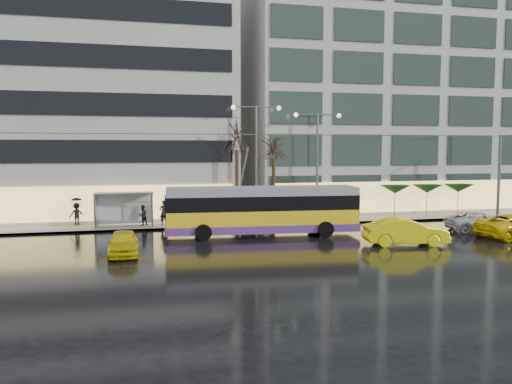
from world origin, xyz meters
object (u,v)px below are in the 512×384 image
object	(u,v)px
trolleybus	(262,212)
taxi_a	(123,243)
bus_shelter	(119,202)
street_lamp_near	(256,147)

from	to	relation	value
trolleybus	taxi_a	size ratio (longest dim) A/B	3.26
trolleybus	taxi_a	xyz separation A→B (m)	(-8.90, -4.36, -0.93)
bus_shelter	trolleybus	bearing A→B (deg)	-29.49
bus_shelter	taxi_a	world-z (taller)	bus_shelter
street_lamp_near	taxi_a	world-z (taller)	street_lamp_near
bus_shelter	street_lamp_near	xyz separation A→B (m)	(10.38, 0.11, 4.03)
taxi_a	bus_shelter	bearing A→B (deg)	93.03
trolleybus	taxi_a	world-z (taller)	trolleybus
trolleybus	street_lamp_near	xyz separation A→B (m)	(0.85, 5.50, 4.38)
street_lamp_near	taxi_a	size ratio (longest dim) A/B	2.27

